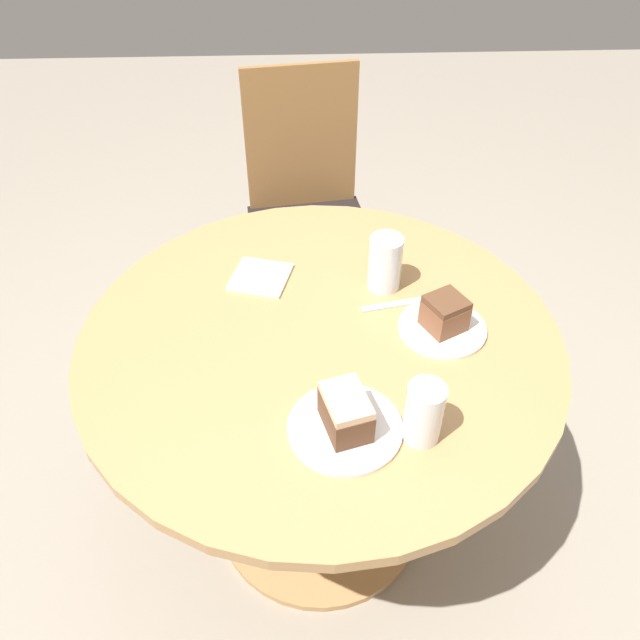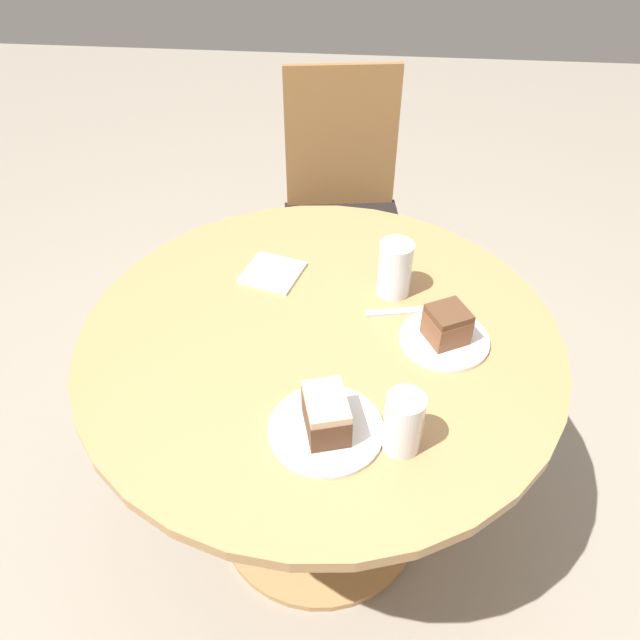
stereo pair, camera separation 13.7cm
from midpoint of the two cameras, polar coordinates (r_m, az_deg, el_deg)
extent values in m
plane|color=gray|center=(1.99, 2.07, -17.28)|extent=(8.00, 8.00, 0.00)
cylinder|color=tan|center=(1.98, 2.08, -17.10)|extent=(0.60, 0.60, 0.03)
cylinder|color=tan|center=(1.68, 2.38, -10.76)|extent=(0.12, 0.12, 0.69)
cylinder|color=tan|center=(1.41, 2.79, -1.79)|extent=(1.09, 1.09, 0.03)
cylinder|color=olive|center=(2.27, -0.67, 0.57)|extent=(0.04, 0.04, 0.41)
cylinder|color=olive|center=(2.31, 8.85, 0.88)|extent=(0.04, 0.04, 0.41)
cylinder|color=olive|center=(2.56, -1.02, 5.95)|extent=(0.04, 0.04, 0.41)
cylinder|color=olive|center=(2.59, 7.51, 6.16)|extent=(0.04, 0.04, 0.41)
cube|color=black|center=(2.30, 3.91, 7.85)|extent=(0.48, 0.46, 0.03)
cube|color=olive|center=(2.33, 3.73, 16.17)|extent=(0.40, 0.08, 0.53)
cylinder|color=white|center=(1.42, 14.05, -1.98)|extent=(0.20, 0.20, 0.01)
cylinder|color=white|center=(1.21, 3.84, -10.12)|extent=(0.22, 0.22, 0.01)
cube|color=brown|center=(1.39, 14.29, -0.89)|extent=(0.11, 0.11, 0.06)
cube|color=brown|center=(1.37, 14.57, 0.33)|extent=(0.11, 0.11, 0.02)
cube|color=brown|center=(1.18, 3.92, -8.96)|extent=(0.10, 0.13, 0.07)
cube|color=beige|center=(1.15, 4.02, -7.64)|extent=(0.10, 0.12, 0.02)
cylinder|color=beige|center=(1.18, 10.94, -9.96)|extent=(0.06, 0.06, 0.09)
cylinder|color=white|center=(1.16, 11.06, -9.39)|extent=(0.07, 0.07, 0.13)
cylinder|color=silver|center=(1.50, 9.40, 3.78)|extent=(0.07, 0.07, 0.09)
cylinder|color=white|center=(1.49, 9.51, 4.55)|extent=(0.08, 0.08, 0.14)
cube|color=silver|center=(1.56, -1.88, 4.24)|extent=(0.17, 0.17, 0.01)
cube|color=silver|center=(1.48, 10.50, 0.71)|extent=(0.19, 0.06, 0.00)
camera|label=1|loc=(0.07, -87.13, 2.57)|focal=35.00mm
camera|label=2|loc=(0.07, 92.87, -2.57)|focal=35.00mm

